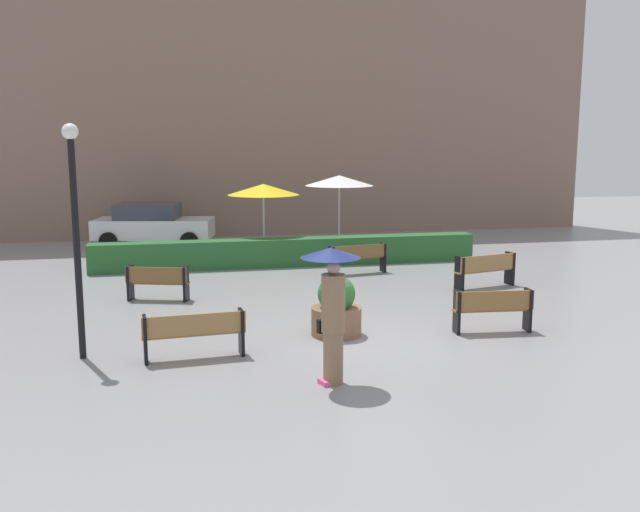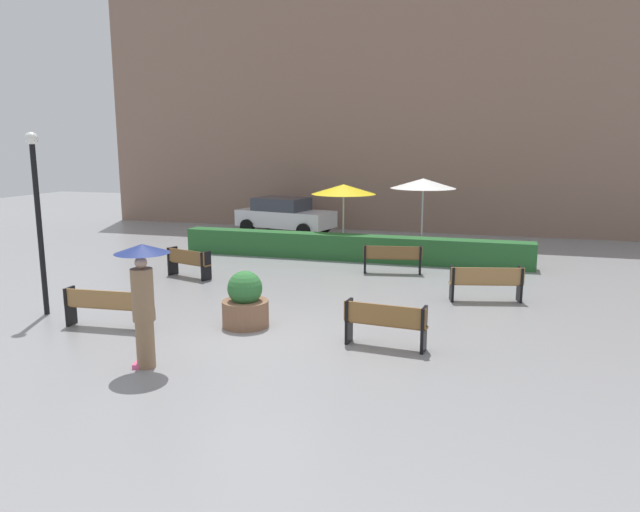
% 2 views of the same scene
% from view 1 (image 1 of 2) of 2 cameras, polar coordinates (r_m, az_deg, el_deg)
% --- Properties ---
extents(ground_plane, '(60.00, 60.00, 0.00)m').
position_cam_1_polar(ground_plane, '(13.64, 4.08, -6.94)').
color(ground_plane, gray).
extents(bench_far_right, '(1.81, 0.77, 0.88)m').
position_cam_1_polar(bench_far_right, '(18.82, 13.45, -0.97)').
color(bench_far_right, '#9E7242').
rests_on(bench_far_right, ground).
extents(bench_back_row, '(1.79, 0.61, 0.85)m').
position_cam_1_polar(bench_back_row, '(20.21, 3.15, -0.02)').
color(bench_back_row, brown).
rests_on(bench_back_row, ground).
extents(bench_near_left, '(1.83, 0.47, 0.84)m').
position_cam_1_polar(bench_near_left, '(12.57, -10.26, -6.10)').
color(bench_near_left, '#9E7242').
rests_on(bench_near_left, ground).
extents(bench_far_left, '(1.53, 0.79, 0.84)m').
position_cam_1_polar(bench_far_left, '(17.28, -13.16, -1.99)').
color(bench_far_left, brown).
rests_on(bench_far_left, ground).
extents(bench_near_right, '(1.63, 0.47, 0.88)m').
position_cam_1_polar(bench_near_right, '(14.47, 14.00, -4.10)').
color(bench_near_right, olive).
rests_on(bench_near_right, ground).
extents(pedestrian_with_umbrella, '(0.95, 0.95, 2.19)m').
position_cam_1_polar(pedestrian_with_umbrella, '(10.98, 0.99, -3.44)').
color(pedestrian_with_umbrella, '#8C6B4C').
rests_on(pedestrian_with_umbrella, ground).
extents(planter_pot, '(1.00, 1.00, 1.22)m').
position_cam_1_polar(planter_pot, '(13.87, 1.35, -4.41)').
color(planter_pot, brown).
rests_on(planter_pot, ground).
extents(lamp_post, '(0.28, 0.28, 4.13)m').
position_cam_1_polar(lamp_post, '(12.78, -19.41, 2.95)').
color(lamp_post, black).
rests_on(lamp_post, ground).
extents(patio_umbrella_yellow, '(2.31, 2.31, 2.46)m').
position_cam_1_polar(patio_umbrella_yellow, '(22.55, -4.66, 5.45)').
color(patio_umbrella_yellow, silver).
rests_on(patio_umbrella_yellow, ground).
extents(patio_umbrella_white, '(2.34, 2.34, 2.66)m').
position_cam_1_polar(patio_umbrella_white, '(23.85, 1.58, 6.19)').
color(patio_umbrella_white, silver).
rests_on(patio_umbrella_white, ground).
extents(hedge_strip, '(11.90, 0.70, 0.86)m').
position_cam_1_polar(hedge_strip, '(21.52, -2.57, 0.32)').
color(hedge_strip, '#28602D').
rests_on(hedge_strip, ground).
extents(building_facade, '(28.00, 1.20, 11.25)m').
position_cam_1_polar(building_facade, '(28.84, -4.98, 12.97)').
color(building_facade, '#846656').
rests_on(building_facade, ground).
extents(parked_car, '(4.47, 2.64, 1.57)m').
position_cam_1_polar(parked_car, '(26.14, -13.55, 2.55)').
color(parked_car, silver).
rests_on(parked_car, ground).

